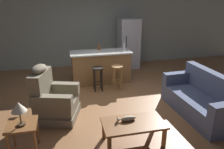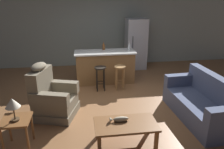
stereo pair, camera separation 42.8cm
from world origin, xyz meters
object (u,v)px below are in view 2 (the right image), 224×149
object	(u,v)px
bar_stool_left	(100,74)
bar_stool_right	(120,73)
coffee_table	(126,126)
table_lamp	(12,104)
kitchen_island	(105,67)
recliner_near_lamp	(52,97)
couch	(202,104)
bottle_short_amber	(129,47)
fish_figurine	(119,119)
bottle_tall_green	(104,47)
end_table	(16,124)
refrigerator	(136,44)

from	to	relation	value
bar_stool_left	bar_stool_right	size ratio (longest dim) A/B	1.00
coffee_table	table_lamp	size ratio (longest dim) A/B	2.68
kitchen_island	bar_stool_right	xyz separation A→B (m)	(0.34, -0.63, -0.01)
coffee_table	recliner_near_lamp	distance (m)	1.86
couch	recliner_near_lamp	size ratio (longest dim) A/B	1.61
bottle_short_amber	table_lamp	bearing A→B (deg)	-130.93
table_lamp	bar_stool_right	xyz separation A→B (m)	(2.18, 2.28, -0.40)
fish_figurine	couch	bearing A→B (deg)	16.32
recliner_near_lamp	bottle_short_amber	size ratio (longest dim) A/B	4.83
couch	bottle_short_amber	bearing A→B (deg)	-68.66
fish_figurine	couch	world-z (taller)	couch
couch	bottle_short_amber	world-z (taller)	bottle_short_amber
recliner_near_lamp	bottle_tall_green	xyz separation A→B (m)	(1.36, 2.06, 0.61)
table_lamp	recliner_near_lamp	bearing A→B (deg)	67.09
bar_stool_right	bottle_tall_green	distance (m)	1.09
recliner_near_lamp	table_lamp	bearing A→B (deg)	-96.24
kitchen_island	bar_stool_right	size ratio (longest dim) A/B	2.65
fish_figurine	table_lamp	world-z (taller)	table_lamp
coffee_table	recliner_near_lamp	bearing A→B (deg)	139.09
fish_figurine	bar_stool_right	bearing A→B (deg)	79.71
end_table	table_lamp	distance (m)	0.41
recliner_near_lamp	bottle_tall_green	distance (m)	2.54
bottle_tall_green	couch	bearing A→B (deg)	-55.00
refrigerator	bottle_short_amber	bearing A→B (deg)	-113.50
recliner_near_lamp	bar_stool_right	bearing A→B (deg)	51.48
bar_stool_left	bottle_tall_green	distance (m)	1.05
coffee_table	table_lamp	xyz separation A→B (m)	(-1.86, 0.13, 0.50)
couch	bar_stool_left	xyz separation A→B (m)	(-2.03, 1.77, 0.13)
fish_figurine	bottle_short_amber	size ratio (longest dim) A/B	1.37
end_table	bottle_tall_green	xyz separation A→B (m)	(1.83, 3.10, 0.57)
coffee_table	bar_stool_right	distance (m)	2.43
table_lamp	bottle_short_amber	size ratio (longest dim) A/B	1.65
bar_stool_left	bottle_short_amber	xyz separation A→B (m)	(0.94, 0.69, 0.57)
fish_figurine	recliner_near_lamp	world-z (taller)	recliner_near_lamp
fish_figurine	end_table	world-z (taller)	end_table
coffee_table	bar_stool_left	distance (m)	2.42
fish_figurine	recliner_near_lamp	bearing A→B (deg)	138.64
recliner_near_lamp	end_table	xyz separation A→B (m)	(-0.46, -1.05, 0.04)
bottle_short_amber	kitchen_island	bearing A→B (deg)	-175.28
kitchen_island	fish_figurine	bearing A→B (deg)	-91.54
couch	bar_stool_left	world-z (taller)	couch
recliner_near_lamp	kitchen_island	size ratio (longest dim) A/B	0.67
end_table	kitchen_island	distance (m)	3.41
end_table	bottle_short_amber	world-z (taller)	bottle_short_amber
coffee_table	bar_stool_left	world-z (taller)	bar_stool_left
couch	bar_stool_left	bearing A→B (deg)	-43.66
end_table	bottle_short_amber	xyz separation A→B (m)	(2.58, 2.93, 0.58)
fish_figurine	kitchen_island	bearing A→B (deg)	88.46
kitchen_island	bar_stool_right	bearing A→B (deg)	-61.35
couch	refrigerator	distance (m)	3.69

